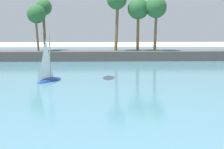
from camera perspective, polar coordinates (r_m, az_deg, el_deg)
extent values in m
cube|color=teal|center=(61.40, -3.71, 1.67)|extent=(220.00, 92.80, 0.06)
cube|color=#514C47|center=(67.69, -3.57, 2.97)|extent=(111.37, 6.00, 1.80)
cylinder|color=brown|center=(67.15, 0.74, 7.65)|extent=(0.94, 0.86, 9.23)
sphere|color=#285B2D|center=(67.30, 0.75, 11.57)|extent=(3.60, 3.60, 3.60)
cylinder|color=brown|center=(67.27, 6.79, 7.01)|extent=(0.69, 0.60, 7.83)
sphere|color=#285B2D|center=(67.34, 6.85, 10.33)|extent=(3.87, 3.87, 3.87)
cylinder|color=brown|center=(67.27, -11.58, 6.39)|extent=(0.71, 0.61, 6.62)
sphere|color=#285B2D|center=(67.28, -11.65, 9.19)|extent=(3.38, 3.38, 3.38)
cylinder|color=brown|center=(69.31, -10.49, 6.97)|extent=(0.75, 0.92, 7.89)
sphere|color=#285B2D|center=(69.37, -10.57, 10.22)|extent=(3.03, 3.03, 3.03)
cylinder|color=brown|center=(67.70, 4.05, 6.95)|extent=(0.58, 0.54, 7.59)
sphere|color=#285B2D|center=(67.75, 4.08, 10.16)|extent=(3.83, 3.83, 3.83)
ellipsoid|color=#234793|center=(43.01, -9.73, -1.02)|extent=(3.22, 4.33, 0.85)
cylinder|color=gray|center=(42.82, -9.65, 3.11)|extent=(0.13, 0.13, 5.32)
pyramid|color=white|center=(42.29, -10.23, 2.49)|extent=(1.06, 1.73, 4.52)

